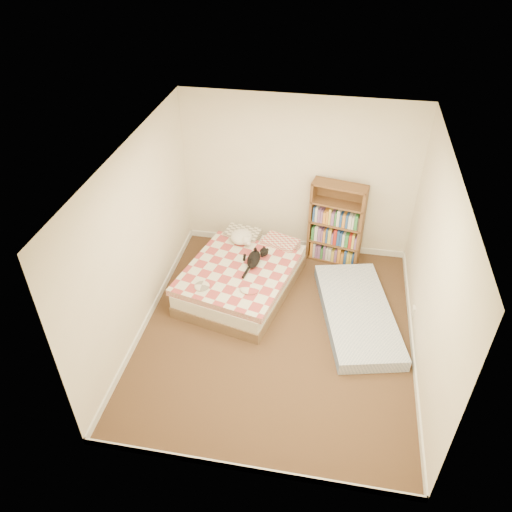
% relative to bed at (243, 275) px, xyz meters
% --- Properties ---
extents(room, '(3.51, 4.01, 2.51)m').
position_rel_bed_xyz_m(room, '(0.62, -0.81, 0.97)').
color(room, '#41261B').
rests_on(room, ground).
extents(bed, '(1.71, 2.13, 0.50)m').
position_rel_bed_xyz_m(bed, '(0.00, 0.00, 0.00)').
color(bed, brown).
rests_on(bed, room).
extents(bookshelf, '(0.85, 0.42, 1.33)m').
position_rel_bed_xyz_m(bookshelf, '(1.25, 0.95, 0.28)').
color(bookshelf, '#512F1C').
rests_on(bookshelf, room).
extents(floor_mattress, '(1.30, 2.09, 0.17)m').
position_rel_bed_xyz_m(floor_mattress, '(1.66, -0.35, -0.14)').
color(floor_mattress, '#6880AE').
rests_on(floor_mattress, room).
extents(black_cat, '(0.37, 0.67, 0.15)m').
position_rel_bed_xyz_m(black_cat, '(0.16, 0.07, 0.29)').
color(black_cat, black).
rests_on(black_cat, bed).
extents(white_dog, '(0.36, 0.37, 0.17)m').
position_rel_bed_xyz_m(white_dog, '(-0.11, 0.51, 0.31)').
color(white_dog, silver).
rests_on(white_dog, bed).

